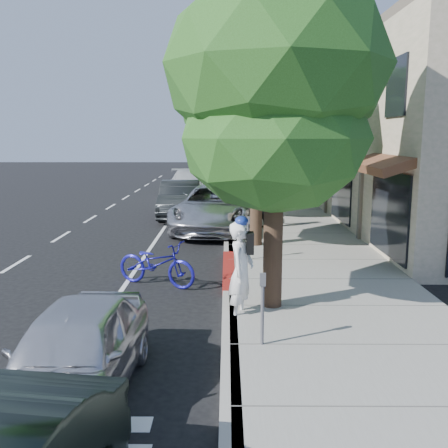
{
  "coord_description": "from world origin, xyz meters",
  "views": [
    {
      "loc": [
        -0.06,
        -12.08,
        3.67
      ],
      "look_at": [
        -0.13,
        1.09,
        1.35
      ],
      "focal_mm": 40.0,
      "sensor_mm": 36.0,
      "label": 1
    }
  ],
  "objects_px": {
    "street_tree_3": "(244,118)",
    "near_car_a": "(74,352)",
    "silver_suv": "(216,208)",
    "white_pickup": "(190,185)",
    "dark_sedan": "(180,199)",
    "bicycle": "(156,263)",
    "pedestrian": "(263,205)",
    "street_tree_1": "(257,97)",
    "street_tree_2": "(249,128)",
    "cyclist": "(241,271)",
    "street_tree_5": "(239,130)",
    "dark_suv_far": "(220,180)",
    "street_tree_4": "(241,123)",
    "street_tree_0": "(276,73)"
  },
  "relations": [
    {
      "from": "silver_suv",
      "to": "white_pickup",
      "type": "distance_m",
      "value": 9.67
    },
    {
      "from": "street_tree_2",
      "to": "near_car_a",
      "type": "distance_m",
      "value": 16.16
    },
    {
      "from": "street_tree_0",
      "to": "silver_suv",
      "type": "xyz_separation_m",
      "value": [
        -1.4,
        9.43,
        -3.99
      ]
    },
    {
      "from": "street_tree_2",
      "to": "dark_sedan",
      "type": "bearing_deg",
      "value": 169.18
    },
    {
      "from": "silver_suv",
      "to": "dark_suv_far",
      "type": "bearing_deg",
      "value": 95.57
    },
    {
      "from": "silver_suv",
      "to": "white_pickup",
      "type": "height_order",
      "value": "silver_suv"
    },
    {
      "from": "street_tree_3",
      "to": "near_car_a",
      "type": "relative_size",
      "value": 1.9
    },
    {
      "from": "street_tree_3",
      "to": "street_tree_0",
      "type": "bearing_deg",
      "value": -90.0
    },
    {
      "from": "street_tree_0",
      "to": "cyclist",
      "type": "height_order",
      "value": "street_tree_0"
    },
    {
      "from": "street_tree_2",
      "to": "pedestrian",
      "type": "distance_m",
      "value": 4.08
    },
    {
      "from": "dark_sedan",
      "to": "street_tree_1",
      "type": "bearing_deg",
      "value": -66.81
    },
    {
      "from": "street_tree_2",
      "to": "near_car_a",
      "type": "xyz_separation_m",
      "value": [
        -3.1,
        -15.5,
        -3.34
      ]
    },
    {
      "from": "cyclist",
      "to": "dark_suv_far",
      "type": "relative_size",
      "value": 0.47
    },
    {
      "from": "street_tree_1",
      "to": "street_tree_4",
      "type": "xyz_separation_m",
      "value": [
        0.0,
        18.0,
        -0.33
      ]
    },
    {
      "from": "street_tree_0",
      "to": "street_tree_1",
      "type": "distance_m",
      "value": 6.0
    },
    {
      "from": "street_tree_3",
      "to": "pedestrian",
      "type": "distance_m",
      "value": 9.48
    },
    {
      "from": "street_tree_1",
      "to": "dark_sedan",
      "type": "height_order",
      "value": "street_tree_1"
    },
    {
      "from": "street_tree_4",
      "to": "pedestrian",
      "type": "height_order",
      "value": "street_tree_4"
    },
    {
      "from": "street_tree_4",
      "to": "bicycle",
      "type": "distance_m",
      "value": 22.61
    },
    {
      "from": "bicycle",
      "to": "silver_suv",
      "type": "relative_size",
      "value": 0.34
    },
    {
      "from": "street_tree_0",
      "to": "dark_sedan",
      "type": "distance_m",
      "value": 13.59
    },
    {
      "from": "street_tree_1",
      "to": "street_tree_2",
      "type": "xyz_separation_m",
      "value": [
        0.0,
        6.0,
        -0.87
      ]
    },
    {
      "from": "bicycle",
      "to": "pedestrian",
      "type": "bearing_deg",
      "value": 0.84
    },
    {
      "from": "street_tree_3",
      "to": "near_car_a",
      "type": "distance_m",
      "value": 22.09
    },
    {
      "from": "street_tree_2",
      "to": "street_tree_3",
      "type": "height_order",
      "value": "street_tree_3"
    },
    {
      "from": "street_tree_1",
      "to": "dark_sedan",
      "type": "bearing_deg",
      "value": 115.18
    },
    {
      "from": "street_tree_5",
      "to": "pedestrian",
      "type": "bearing_deg",
      "value": -88.67
    },
    {
      "from": "silver_suv",
      "to": "near_car_a",
      "type": "xyz_separation_m",
      "value": [
        -1.7,
        -12.93,
        -0.21
      ]
    },
    {
      "from": "street_tree_2",
      "to": "street_tree_5",
      "type": "bearing_deg",
      "value": 90.0
    },
    {
      "from": "street_tree_5",
      "to": "cyclist",
      "type": "bearing_deg",
      "value": -91.25
    },
    {
      "from": "street_tree_2",
      "to": "white_pickup",
      "type": "relative_size",
      "value": 1.14
    },
    {
      "from": "street_tree_0",
      "to": "street_tree_3",
      "type": "distance_m",
      "value": 18.0
    },
    {
      "from": "street_tree_3",
      "to": "dark_sedan",
      "type": "relative_size",
      "value": 1.49
    },
    {
      "from": "street_tree_4",
      "to": "street_tree_1",
      "type": "bearing_deg",
      "value": -90.0
    },
    {
      "from": "silver_suv",
      "to": "dark_suv_far",
      "type": "distance_m",
      "value": 14.66
    },
    {
      "from": "street_tree_4",
      "to": "pedestrian",
      "type": "bearing_deg",
      "value": -88.13
    },
    {
      "from": "dark_suv_far",
      "to": "pedestrian",
      "type": "relative_size",
      "value": 2.46
    },
    {
      "from": "dark_suv_far",
      "to": "street_tree_0",
      "type": "bearing_deg",
      "value": -85.66
    },
    {
      "from": "street_tree_3",
      "to": "street_tree_2",
      "type": "bearing_deg",
      "value": -90.0
    },
    {
      "from": "street_tree_1",
      "to": "near_car_a",
      "type": "relative_size",
      "value": 2.02
    },
    {
      "from": "street_tree_2",
      "to": "cyclist",
      "type": "distance_m",
      "value": 12.8
    },
    {
      "from": "street_tree_1",
      "to": "white_pickup",
      "type": "xyz_separation_m",
      "value": [
        -3.1,
        12.95,
        -4.02
      ]
    },
    {
      "from": "cyclist",
      "to": "white_pickup",
      "type": "height_order",
      "value": "cyclist"
    },
    {
      "from": "street_tree_1",
      "to": "bicycle",
      "type": "height_order",
      "value": "street_tree_1"
    },
    {
      "from": "cyclist",
      "to": "near_car_a",
      "type": "xyz_separation_m",
      "value": [
        -2.44,
        -3.08,
        -0.33
      ]
    },
    {
      "from": "street_tree_4",
      "to": "cyclist",
      "type": "bearing_deg",
      "value": -91.56
    },
    {
      "from": "silver_suv",
      "to": "dark_sedan",
      "type": "relative_size",
      "value": 1.27
    },
    {
      "from": "street_tree_1",
      "to": "dark_suv_far",
      "type": "height_order",
      "value": "street_tree_1"
    },
    {
      "from": "street_tree_5",
      "to": "near_car_a",
      "type": "distance_m",
      "value": 33.83
    },
    {
      "from": "street_tree_5",
      "to": "bicycle",
      "type": "bearing_deg",
      "value": -95.49
    }
  ]
}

